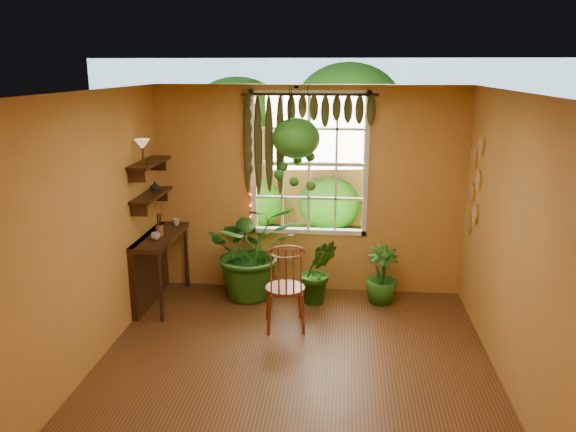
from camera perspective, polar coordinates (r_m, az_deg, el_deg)
name	(u,v)px	position (r m, az deg, el deg)	size (l,w,h in m)	color
floor	(292,376)	(5.68, 0.43, -15.93)	(4.50, 4.50, 0.00)	brown
ceiling	(293,93)	(4.88, 0.49, 12.42)	(4.50, 4.50, 0.00)	white
wall_back	(309,191)	(7.29, 2.11, 2.55)	(4.00, 4.00, 0.00)	#CF8846
wall_left	(82,237)	(5.66, -20.16, -2.05)	(4.50, 4.50, 0.00)	#CF8846
wall_right	(519,251)	(5.33, 22.43, -3.31)	(4.50, 4.50, 0.00)	#CF8846
window	(309,164)	(7.25, 2.16, 5.31)	(1.52, 0.10, 1.86)	white
valance_vine	(302,119)	(7.06, 1.44, 9.78)	(1.70, 0.12, 1.10)	#351F0E
string_lights	(250,160)	(7.24, -3.93, 5.67)	(0.03, 0.03, 1.54)	#FF2633
wall_plates	(474,186)	(6.95, 18.40, 2.87)	(0.04, 0.32, 1.10)	beige
counter_ledge	(153,261)	(7.27, -13.54, -4.45)	(0.40, 1.20, 0.90)	#351F0E
shelf_lower	(151,195)	(7.03, -13.70, 2.08)	(0.25, 0.90, 0.04)	#351F0E
shelf_upper	(149,163)	(6.95, -13.90, 5.29)	(0.25, 0.90, 0.04)	#351F0E
backyard	(335,147)	(11.84, 4.76, 7.01)	(14.00, 10.00, 12.00)	#1F5C1A
windsor_chair	(285,300)	(6.45, -0.28, -8.49)	(0.52, 0.55, 1.21)	brown
potted_plant_left	(252,250)	(7.22, -3.69, -3.45)	(1.15, 0.99, 1.27)	#194F15
potted_plant_mid	(318,271)	(7.09, 3.07, -5.64)	(0.47, 0.38, 0.85)	#194F15
potted_plant_right	(382,275)	(7.21, 9.49, -5.96)	(0.41, 0.41, 0.73)	#194F15
hanging_basket	(296,145)	(6.87, 0.81, 7.18)	(0.58, 0.58, 1.27)	black
cup_a	(156,236)	(6.92, -13.29, -2.01)	(0.11, 0.11, 0.09)	silver
cup_b	(176,222)	(7.48, -11.30, -0.61)	(0.10, 0.10, 0.09)	beige
brush_jar	(159,224)	(7.09, -12.95, -0.81)	(0.09, 0.09, 0.35)	brown
shelf_vase	(155,186)	(7.12, -13.38, 2.95)	(0.13, 0.13, 0.13)	#B2AD99
tiffany_lamp	(142,146)	(6.69, -14.58, 6.91)	(0.18, 0.18, 0.29)	#553B18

